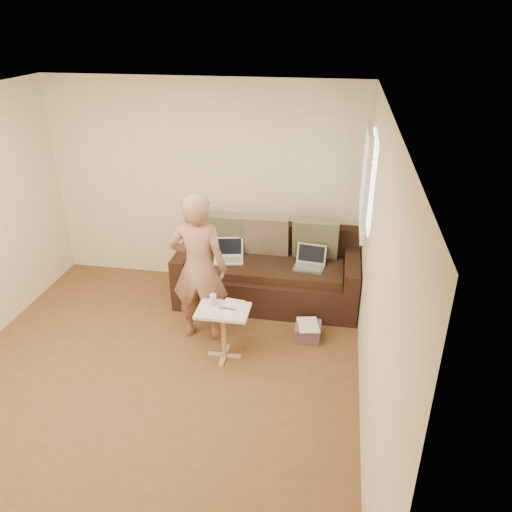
% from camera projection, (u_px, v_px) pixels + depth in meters
% --- Properties ---
extents(floor, '(4.50, 4.50, 0.00)m').
position_uv_depth(floor, '(151.00, 384.00, 4.83)').
color(floor, brown).
rests_on(floor, ground).
extents(ceiling, '(4.50, 4.50, 0.00)m').
position_uv_depth(ceiling, '(118.00, 111.00, 3.68)').
color(ceiling, white).
rests_on(ceiling, wall_back).
extents(wall_back, '(4.00, 0.00, 4.00)m').
position_uv_depth(wall_back, '(205.00, 185.00, 6.24)').
color(wall_back, beige).
rests_on(wall_back, ground).
extents(wall_right, '(0.00, 4.50, 4.50)m').
position_uv_depth(wall_right, '(375.00, 285.00, 3.95)').
color(wall_right, beige).
rests_on(wall_right, ground).
extents(window_blinds, '(0.12, 0.88, 1.08)m').
position_uv_depth(window_blinds, '(367.00, 180.00, 5.11)').
color(window_blinds, white).
rests_on(window_blinds, wall_right).
extents(sofa, '(2.20, 0.95, 0.85)m').
position_uv_depth(sofa, '(268.00, 269.00, 6.08)').
color(sofa, black).
rests_on(sofa, ground).
extents(pillow_left, '(0.55, 0.29, 0.57)m').
position_uv_depth(pillow_left, '(223.00, 232.00, 6.18)').
color(pillow_left, '#555C43').
rests_on(pillow_left, sofa).
extents(pillow_mid, '(0.55, 0.27, 0.57)m').
position_uv_depth(pillow_mid, '(267.00, 235.00, 6.10)').
color(pillow_mid, '#7A5F57').
rests_on(pillow_mid, sofa).
extents(pillow_right, '(0.55, 0.28, 0.57)m').
position_uv_depth(pillow_right, '(315.00, 239.00, 6.01)').
color(pillow_right, '#555C43').
rests_on(pillow_right, sofa).
extents(laptop_silver, '(0.38, 0.30, 0.24)m').
position_uv_depth(laptop_silver, '(309.00, 268.00, 5.89)').
color(laptop_silver, '#B7BABC').
rests_on(laptop_silver, sofa).
extents(laptop_white, '(0.40, 0.32, 0.26)m').
position_uv_depth(laptop_white, '(228.00, 261.00, 6.07)').
color(laptop_white, white).
rests_on(laptop_white, sofa).
extents(person, '(0.62, 0.42, 1.68)m').
position_uv_depth(person, '(199.00, 268.00, 5.21)').
color(person, '#935350').
rests_on(person, ground).
extents(side_table, '(0.53, 0.37, 0.58)m').
position_uv_depth(side_table, '(224.00, 333.00, 5.10)').
color(side_table, silver).
rests_on(side_table, ground).
extents(drinking_glass, '(0.07, 0.07, 0.12)m').
position_uv_depth(drinking_glass, '(213.00, 300.00, 5.02)').
color(drinking_glass, silver).
rests_on(drinking_glass, side_table).
extents(scissors, '(0.18, 0.11, 0.02)m').
position_uv_depth(scissors, '(228.00, 309.00, 4.97)').
color(scissors, silver).
rests_on(scissors, side_table).
extents(paper_on_table, '(0.25, 0.33, 0.00)m').
position_uv_depth(paper_on_table, '(231.00, 307.00, 5.01)').
color(paper_on_table, white).
rests_on(paper_on_table, side_table).
extents(striped_box, '(0.28, 0.28, 0.18)m').
position_uv_depth(striped_box, '(308.00, 331.00, 5.47)').
color(striped_box, '#C11D60').
rests_on(striped_box, ground).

